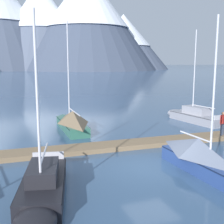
# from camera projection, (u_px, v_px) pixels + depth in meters

# --- Properties ---
(ground_plane) EXTENTS (700.00, 700.00, 0.00)m
(ground_plane) POSITION_uv_depth(u_px,v_px,m) (151.00, 168.00, 15.39)
(ground_plane) COLOR #38567A
(mountain_east_summit) EXTENTS (71.34, 71.34, 55.80)m
(mountain_east_summit) POSITION_uv_depth(u_px,v_px,m) (41.00, 23.00, 189.95)
(mountain_east_summit) COLOR slate
(mountain_east_summit) RESTS_ON ground
(mountain_rear_spur) EXTENTS (88.57, 88.57, 60.77)m
(mountain_rear_spur) POSITION_uv_depth(u_px,v_px,m) (87.00, 17.00, 185.61)
(mountain_rear_spur) COLOR #424C60
(mountain_rear_spur) RESTS_ON ground
(mountain_north_horn) EXTENTS (62.41, 62.41, 37.01)m
(mountain_north_horn) POSITION_uv_depth(u_px,v_px,m) (123.00, 40.00, 203.72)
(mountain_north_horn) COLOR #4C566B
(mountain_north_horn) RESTS_ON ground
(dock) EXTENTS (22.85, 2.39, 0.30)m
(dock) POSITION_uv_depth(u_px,v_px,m) (123.00, 145.00, 19.07)
(dock) COLOR #846B4C
(dock) RESTS_ON ground
(sailboat_second_berth) EXTENTS (2.86, 6.25, 7.34)m
(sailboat_second_berth) POSITION_uv_depth(u_px,v_px,m) (42.00, 188.00, 11.72)
(sailboat_second_berth) COLOR black
(sailboat_second_berth) RESTS_ON ground
(sailboat_mid_dock_port) EXTENTS (1.78, 7.31, 8.68)m
(sailboat_mid_dock_port) POSITION_uv_depth(u_px,v_px,m) (71.00, 120.00, 23.87)
(sailboat_mid_dock_port) COLOR #336B56
(sailboat_mid_dock_port) RESTS_ON ground
(sailboat_mid_dock_starboard) EXTENTS (1.88, 6.75, 7.56)m
(sailboat_mid_dock_starboard) POSITION_uv_depth(u_px,v_px,m) (206.00, 159.00, 14.52)
(sailboat_mid_dock_starboard) COLOR navy
(sailboat_mid_dock_starboard) RESTS_ON ground
(sailboat_outer_slip) EXTENTS (2.72, 6.74, 8.25)m
(sailboat_outer_slip) POSITION_uv_depth(u_px,v_px,m) (194.00, 116.00, 27.26)
(sailboat_outer_slip) COLOR #93939E
(sailboat_outer_slip) RESTS_ON ground
(person_on_dock) EXTENTS (0.54, 0.36, 1.69)m
(person_on_dock) POSITION_uv_depth(u_px,v_px,m) (223.00, 122.00, 20.84)
(person_on_dock) COLOR #384256
(person_on_dock) RESTS_ON dock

